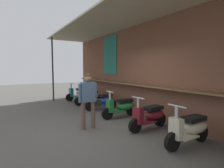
% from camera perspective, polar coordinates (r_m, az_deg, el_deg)
% --- Properties ---
extents(ground_plane, '(35.36, 35.36, 0.00)m').
position_cam_1_polar(ground_plane, '(5.42, -2.32, -13.76)').
color(ground_plane, '#56544F').
extents(market_stall_facade, '(12.63, 2.47, 3.46)m').
position_cam_1_polar(market_stall_facade, '(6.25, 12.81, 6.61)').
color(market_stall_facade, brown).
rests_on(market_stall_facade, ground_plane).
extents(scooter_teal, '(0.47, 1.40, 0.97)m').
position_cam_1_polar(scooter_teal, '(10.09, -10.27, -2.86)').
color(scooter_teal, '#197075').
rests_on(scooter_teal, ground_plane).
extents(scooter_orange, '(0.46, 1.40, 0.97)m').
position_cam_1_polar(scooter_orange, '(8.85, -7.14, -3.89)').
color(scooter_orange, orange).
rests_on(scooter_orange, ground_plane).
extents(scooter_blue, '(0.49, 1.40, 0.97)m').
position_cam_1_polar(scooter_blue, '(7.64, -2.92, -5.26)').
color(scooter_blue, '#233D9E').
rests_on(scooter_blue, ground_plane).
extents(scooter_green, '(0.46, 1.40, 0.97)m').
position_cam_1_polar(scooter_green, '(6.44, 3.14, -7.17)').
color(scooter_green, '#237533').
rests_on(scooter_green, ground_plane).
extents(scooter_maroon, '(0.48, 1.40, 0.97)m').
position_cam_1_polar(scooter_maroon, '(5.33, 12.09, -9.80)').
color(scooter_maroon, maroon).
rests_on(scooter_maroon, ground_plane).
extents(scooter_cream, '(0.46, 1.40, 0.97)m').
position_cam_1_polar(scooter_cream, '(4.52, 23.60, -12.78)').
color(scooter_cream, beige).
rests_on(scooter_cream, ground_plane).
extents(shopper_with_handbag, '(0.27, 0.65, 1.60)m').
position_cam_1_polar(shopper_with_handbag, '(5.19, -7.47, -3.64)').
color(shopper_with_handbag, brown).
rests_on(shopper_with_handbag, ground_plane).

